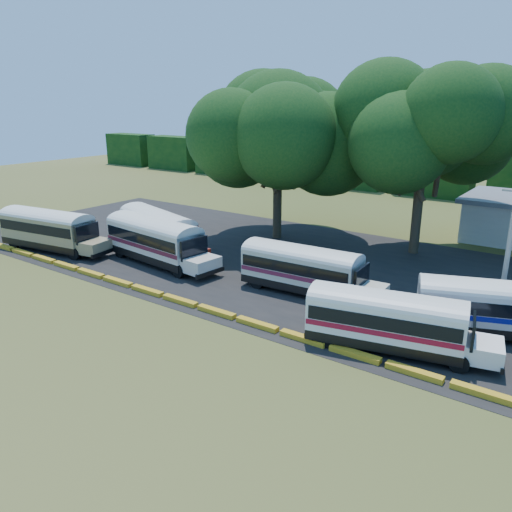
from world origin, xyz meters
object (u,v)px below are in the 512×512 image
Objects in this scene: bus_cream_west at (156,238)px; tree_west at (278,127)px; bus_red at (159,229)px; bus_white_red at (389,318)px; bus_beige at (49,227)px.

tree_west reaches higher than bus_cream_west.
bus_red is 2.86m from bus_cream_west.
tree_west reaches higher than bus_red.
bus_red reaches higher than bus_white_red.
bus_cream_west reaches higher than bus_white_red.
bus_beige is 1.12× the size of bus_white_red.
bus_white_red is (30.19, -0.47, -0.24)m from bus_beige.
tree_west is (13.44, 14.75, 8.08)m from bus_beige.
bus_cream_west is 14.84m from tree_west.
bus_red is 1.15× the size of bus_white_red.
bus_white_red is at bearing -42.27° from tree_west.
bus_cream_west is 1.14× the size of bus_white_red.
bus_cream_west is at bearing -31.35° from bus_red.
bus_beige is at bearing -132.34° from tree_west.
tree_west is at bearing 80.07° from bus_cream_west.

